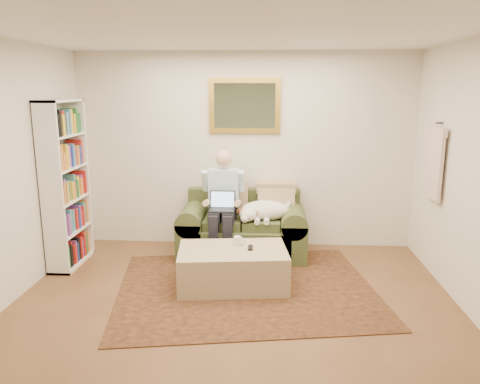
# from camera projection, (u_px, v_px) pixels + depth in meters

# --- Properties ---
(room_shell) EXTENTS (4.51, 5.00, 2.61)m
(room_shell) POSITION_uv_depth(u_px,v_px,m) (231.00, 183.00, 4.19)
(room_shell) COLOR brown
(room_shell) RESTS_ON ground
(rug) EXTENTS (3.04, 2.59, 0.01)m
(rug) POSITION_uv_depth(u_px,v_px,m) (246.00, 288.00, 5.08)
(rug) COLOR black
(rug) RESTS_ON room_shell
(sofa) EXTENTS (1.62, 0.82, 0.97)m
(sofa) POSITION_uv_depth(u_px,v_px,m) (243.00, 234.00, 6.07)
(sofa) COLOR #3E4424
(sofa) RESTS_ON room_shell
(seated_man) EXTENTS (0.53, 0.76, 1.36)m
(seated_man) POSITION_uv_depth(u_px,v_px,m) (223.00, 206.00, 5.85)
(seated_man) COLOR #8CBFD8
(seated_man) RESTS_ON sofa
(laptop) EXTENTS (0.31, 0.25, 0.23)m
(laptop) POSITION_uv_depth(u_px,v_px,m) (222.00, 205.00, 5.78)
(laptop) COLOR black
(laptop) RESTS_ON seated_man
(sleeping_dog) EXTENTS (0.67, 0.42, 0.25)m
(sleeping_dog) POSITION_uv_depth(u_px,v_px,m) (265.00, 210.00, 5.89)
(sleeping_dog) COLOR white
(sleeping_dog) RESTS_ON sofa
(ottoman) EXTENTS (1.24, 0.87, 0.42)m
(ottoman) POSITION_uv_depth(u_px,v_px,m) (233.00, 267.00, 5.11)
(ottoman) COLOR tan
(ottoman) RESTS_ON room_shell
(coffee_mug) EXTENTS (0.08, 0.08, 0.10)m
(coffee_mug) POSITION_uv_depth(u_px,v_px,m) (237.00, 241.00, 5.17)
(coffee_mug) COLOR white
(coffee_mug) RESTS_ON ottoman
(tv_remote) EXTENTS (0.05, 0.15, 0.02)m
(tv_remote) POSITION_uv_depth(u_px,v_px,m) (250.00, 248.00, 5.08)
(tv_remote) COLOR black
(tv_remote) RESTS_ON ottoman
(bookshelf) EXTENTS (0.28, 0.80, 2.00)m
(bookshelf) POSITION_uv_depth(u_px,v_px,m) (65.00, 184.00, 5.59)
(bookshelf) COLOR white
(bookshelf) RESTS_ON room_shell
(wall_mirror) EXTENTS (0.94, 0.04, 0.72)m
(wall_mirror) POSITION_uv_depth(u_px,v_px,m) (245.00, 106.00, 6.12)
(wall_mirror) COLOR gold
(wall_mirror) RESTS_ON room_shell
(hanging_shirt) EXTENTS (0.06, 0.52, 0.90)m
(hanging_shirt) POSITION_uv_depth(u_px,v_px,m) (434.00, 159.00, 5.25)
(hanging_shirt) COLOR beige
(hanging_shirt) RESTS_ON room_shell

